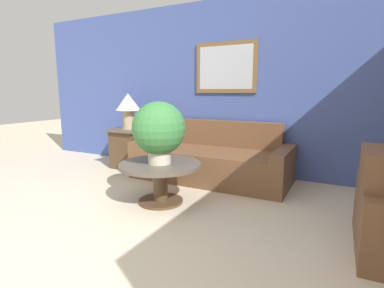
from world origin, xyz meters
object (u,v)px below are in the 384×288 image
couch_main (212,161)px  potted_plant_on_table (159,130)px  coffee_table (160,174)px  table_lamp (128,105)px  side_table (130,148)px

couch_main → potted_plant_on_table: 1.29m
couch_main → coffee_table: 1.14m
table_lamp → potted_plant_on_table: bearing=-40.4°
table_lamp → couch_main: bearing=0.1°
couch_main → side_table: 1.49m
couch_main → side_table: (-1.48, -0.00, 0.06)m
coffee_table → table_lamp: table_lamp is taller
couch_main → table_lamp: (-1.48, -0.00, 0.76)m
couch_main → coffee_table: couch_main is taller
potted_plant_on_table → couch_main: bearing=83.5°
side_table → table_lamp: bearing=63.4°
couch_main → coffee_table: bearing=-96.8°
side_table → potted_plant_on_table: bearing=-40.4°
side_table → potted_plant_on_table: (1.35, -1.15, 0.51)m
coffee_table → table_lamp: (-1.35, 1.13, 0.69)m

